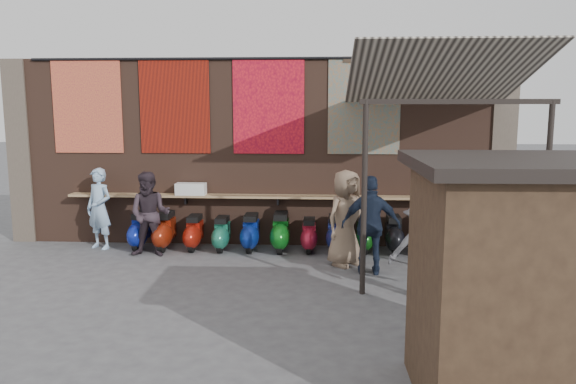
# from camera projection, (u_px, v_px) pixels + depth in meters

# --- Properties ---
(ground) EXTENTS (70.00, 70.00, 0.00)m
(ground) POSITION_uv_depth(u_px,v_px,m) (239.00, 280.00, 9.81)
(ground) COLOR #474749
(ground) RESTS_ON ground
(brick_wall) EXTENTS (10.00, 0.40, 4.00)m
(brick_wall) POSITION_uv_depth(u_px,v_px,m) (256.00, 153.00, 12.17)
(brick_wall) COLOR brown
(brick_wall) RESTS_ON ground
(pier_left) EXTENTS (0.50, 0.50, 4.00)m
(pier_left) POSITION_uv_depth(u_px,v_px,m) (24.00, 151.00, 12.47)
(pier_left) COLOR #4C4238
(pier_left) RESTS_ON ground
(pier_right) EXTENTS (0.50, 0.50, 4.00)m
(pier_right) POSITION_uv_depth(u_px,v_px,m) (500.00, 154.00, 11.86)
(pier_right) COLOR #4C4238
(pier_right) RESTS_ON ground
(eating_counter) EXTENTS (8.00, 0.32, 0.05)m
(eating_counter) POSITION_uv_depth(u_px,v_px,m) (254.00, 196.00, 11.94)
(eating_counter) COLOR #9E7A51
(eating_counter) RESTS_ON brick_wall
(shelf_box) EXTENTS (0.64, 0.28, 0.25)m
(shelf_box) POSITION_uv_depth(u_px,v_px,m) (191.00, 189.00, 11.97)
(shelf_box) COLOR white
(shelf_box) RESTS_ON eating_counter
(tapestry_redgold) EXTENTS (1.50, 0.02, 2.00)m
(tapestry_redgold) POSITION_uv_depth(u_px,v_px,m) (87.00, 106.00, 12.01)
(tapestry_redgold) COLOR #A01738
(tapestry_redgold) RESTS_ON brick_wall
(tapestry_sun) EXTENTS (1.50, 0.02, 2.00)m
(tapestry_sun) POSITION_uv_depth(u_px,v_px,m) (175.00, 106.00, 11.90)
(tapestry_sun) COLOR red
(tapestry_sun) RESTS_ON brick_wall
(tapestry_orange) EXTENTS (1.50, 0.02, 2.00)m
(tapestry_orange) POSITION_uv_depth(u_px,v_px,m) (268.00, 106.00, 11.78)
(tapestry_orange) COLOR red
(tapestry_orange) RESTS_ON brick_wall
(tapestry_multi) EXTENTS (1.50, 0.02, 2.00)m
(tapestry_multi) POSITION_uv_depth(u_px,v_px,m) (364.00, 106.00, 11.66)
(tapestry_multi) COLOR teal
(tapestry_multi) RESTS_ON brick_wall
(hang_rail) EXTENTS (9.50, 0.06, 0.06)m
(hang_rail) POSITION_uv_depth(u_px,v_px,m) (254.00, 58.00, 11.63)
(hang_rail) COLOR black
(hang_rail) RESTS_ON brick_wall
(scooter_stool_0) EXTENTS (0.37, 0.81, 0.77)m
(scooter_stool_0) POSITION_uv_depth(u_px,v_px,m) (141.00, 231.00, 11.89)
(scooter_stool_0) COLOR navy
(scooter_stool_0) RESTS_ON ground
(scooter_stool_1) EXTENTS (0.37, 0.83, 0.79)m
(scooter_stool_1) POSITION_uv_depth(u_px,v_px,m) (165.00, 231.00, 11.81)
(scooter_stool_1) COLOR maroon
(scooter_stool_1) RESTS_ON ground
(scooter_stool_2) EXTENTS (0.34, 0.75, 0.72)m
(scooter_stool_2) POSITION_uv_depth(u_px,v_px,m) (194.00, 233.00, 11.82)
(scooter_stool_2) COLOR maroon
(scooter_stool_2) RESTS_ON ground
(scooter_stool_3) EXTENTS (0.33, 0.74, 0.70)m
(scooter_stool_3) POSITION_uv_depth(u_px,v_px,m) (222.00, 234.00, 11.75)
(scooter_stool_3) COLOR #1B6E52
(scooter_stool_3) RESTS_ON ground
(scooter_stool_4) EXTENTS (0.36, 0.80, 0.76)m
(scooter_stool_4) POSITION_uv_depth(u_px,v_px,m) (251.00, 233.00, 11.73)
(scooter_stool_4) COLOR navy
(scooter_stool_4) RESTS_ON ground
(scooter_stool_5) EXTENTS (0.38, 0.84, 0.80)m
(scooter_stool_5) POSITION_uv_depth(u_px,v_px,m) (281.00, 232.00, 11.68)
(scooter_stool_5) COLOR #0D5E16
(scooter_stool_5) RESTS_ON ground
(scooter_stool_6) EXTENTS (0.32, 0.72, 0.68)m
(scooter_stool_6) POSITION_uv_depth(u_px,v_px,m) (309.00, 235.00, 11.67)
(scooter_stool_6) COLOR maroon
(scooter_stool_6) RESTS_ON ground
(scooter_stool_7) EXTENTS (0.36, 0.79, 0.75)m
(scooter_stool_7) POSITION_uv_depth(u_px,v_px,m) (335.00, 234.00, 11.63)
(scooter_stool_7) COLOR navy
(scooter_stool_7) RESTS_ON ground
(scooter_stool_8) EXTENTS (0.34, 0.75, 0.71)m
(scooter_stool_8) POSITION_uv_depth(u_px,v_px,m) (364.00, 235.00, 11.64)
(scooter_stool_8) COLOR #0D4410
(scooter_stool_8) RESTS_ON ground
(scooter_stool_9) EXTENTS (0.36, 0.80, 0.76)m
(scooter_stool_9) POSITION_uv_depth(u_px,v_px,m) (394.00, 235.00, 11.55)
(scooter_stool_9) COLOR black
(scooter_stool_9) RESTS_ON ground
(scooter_stool_10) EXTENTS (0.39, 0.87, 0.82)m
(scooter_stool_10) POSITION_uv_depth(u_px,v_px,m) (428.00, 234.00, 11.48)
(scooter_stool_10) COLOR navy
(scooter_stool_10) RESTS_ON ground
(diner_left) EXTENTS (0.74, 0.63, 1.72)m
(diner_left) POSITION_uv_depth(u_px,v_px,m) (99.00, 209.00, 11.84)
(diner_left) COLOR #96B9DB
(diner_left) RESTS_ON ground
(diner_right) EXTENTS (0.84, 0.66, 1.71)m
(diner_right) POSITION_uv_depth(u_px,v_px,m) (150.00, 214.00, 11.23)
(diner_right) COLOR #31262D
(diner_right) RESTS_ON ground
(shopper_navy) EXTENTS (1.08, 0.51, 1.79)m
(shopper_navy) POSITION_uv_depth(u_px,v_px,m) (371.00, 225.00, 10.03)
(shopper_navy) COLOR #162033
(shopper_navy) RESTS_ON ground
(shopper_grey) EXTENTS (1.03, 0.62, 1.54)m
(shopper_grey) POSITION_uv_depth(u_px,v_px,m) (420.00, 248.00, 8.91)
(shopper_grey) COLOR #59595E
(shopper_grey) RESTS_ON ground
(shopper_tan) EXTENTS (1.06, 1.03, 1.83)m
(shopper_tan) POSITION_uv_depth(u_px,v_px,m) (346.00, 218.00, 10.59)
(shopper_tan) COLOR #806751
(shopper_tan) RESTS_ON ground
(market_stall) EXTENTS (2.26, 1.71, 2.41)m
(market_stall) POSITION_uv_depth(u_px,v_px,m) (534.00, 290.00, 5.60)
(market_stall) COLOR black
(market_stall) RESTS_ON ground
(stall_roof) EXTENTS (2.53, 1.97, 0.12)m
(stall_roof) POSITION_uv_depth(u_px,v_px,m) (543.00, 164.00, 5.40)
(stall_roof) COLOR black
(stall_roof) RESTS_ON market_stall
(stall_sign) EXTENTS (1.20, 0.06, 0.50)m
(stall_sign) POSITION_uv_depth(u_px,v_px,m) (507.00, 219.00, 6.37)
(stall_sign) COLOR gold
(stall_sign) RESTS_ON market_stall
(stall_shelf) EXTENTS (1.85, 0.14, 0.06)m
(stall_shelf) POSITION_uv_depth(u_px,v_px,m) (503.00, 293.00, 6.50)
(stall_shelf) COLOR #473321
(stall_shelf) RESTS_ON market_stall
(awning_canvas) EXTENTS (3.20, 3.28, 0.97)m
(awning_canvas) POSITION_uv_depth(u_px,v_px,m) (439.00, 75.00, 9.95)
(awning_canvas) COLOR beige
(awning_canvas) RESTS_ON brick_wall
(awning_ledger) EXTENTS (3.30, 0.08, 0.12)m
(awning_ledger) POSITION_uv_depth(u_px,v_px,m) (424.00, 59.00, 11.45)
(awning_ledger) COLOR #33261C
(awning_ledger) RESTS_ON brick_wall
(awning_header) EXTENTS (3.00, 0.08, 0.08)m
(awning_header) POSITION_uv_depth(u_px,v_px,m) (459.00, 102.00, 8.54)
(awning_header) COLOR black
(awning_header) RESTS_ON awning_post_left
(awning_post_left) EXTENTS (0.09, 0.09, 3.10)m
(awning_post_left) POSITION_uv_depth(u_px,v_px,m) (364.00, 200.00, 8.86)
(awning_post_left) COLOR black
(awning_post_left) RESTS_ON ground
(awning_post_right) EXTENTS (0.09, 0.09, 3.10)m
(awning_post_right) POSITION_uv_depth(u_px,v_px,m) (546.00, 201.00, 8.69)
(awning_post_right) COLOR black
(awning_post_right) RESTS_ON ground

